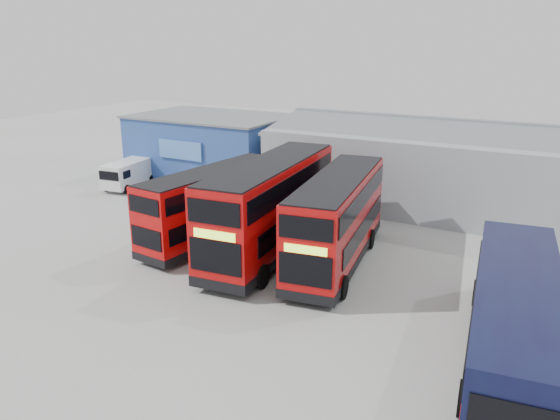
% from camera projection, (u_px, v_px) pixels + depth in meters
% --- Properties ---
extents(ground_plane, '(120.00, 120.00, 0.00)m').
position_uv_depth(ground_plane, '(236.00, 303.00, 23.81)').
color(ground_plane, gray).
rests_on(ground_plane, ground).
extents(office_block, '(12.30, 8.32, 5.12)m').
position_uv_depth(office_block, '(212.00, 146.00, 44.49)').
color(office_block, navy).
rests_on(office_block, ground).
extents(maintenance_shed, '(30.50, 12.00, 5.89)m').
position_uv_depth(maintenance_shed, '(502.00, 172.00, 36.06)').
color(maintenance_shed, gray).
rests_on(maintenance_shed, ground).
extents(double_decker_left, '(3.37, 10.02, 4.16)m').
position_uv_depth(double_decker_left, '(213.00, 206.00, 30.45)').
color(double_decker_left, '#BE0A0B').
rests_on(double_decker_left, ground).
extents(double_decker_centre, '(3.98, 12.02, 4.99)m').
position_uv_depth(double_decker_centre, '(270.00, 209.00, 28.58)').
color(double_decker_centre, '#BE0A0B').
rests_on(double_decker_centre, ground).
extents(double_decker_right, '(4.25, 11.07, 4.58)m').
position_uv_depth(double_decker_right, '(337.00, 221.00, 27.32)').
color(double_decker_right, '#BE0A0B').
rests_on(double_decker_right, ground).
extents(single_decker_blue, '(4.28, 12.49, 3.32)m').
position_uv_depth(single_decker_blue, '(515.00, 323.00, 18.81)').
color(single_decker_blue, black).
rests_on(single_decker_blue, ground).
extents(panel_van, '(2.52, 4.93, 2.06)m').
position_uv_depth(panel_van, '(129.00, 173.00, 41.85)').
color(panel_van, white).
rests_on(panel_van, ground).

